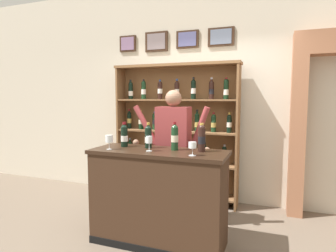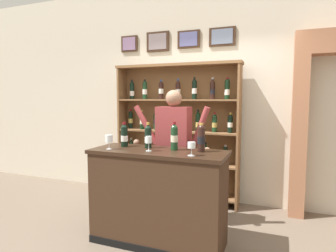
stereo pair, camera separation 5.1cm
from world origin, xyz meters
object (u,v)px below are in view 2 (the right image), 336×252
at_px(wine_shelf, 177,128).
at_px(tasting_counter, 158,197).
at_px(tasting_bottle_super_tuscan, 124,135).
at_px(wine_glass_left, 192,146).
at_px(tasting_bottle_rosso, 174,137).
at_px(shopkeeper, 173,143).
at_px(tasting_bottle_prosecco, 148,136).
at_px(wine_glass_center, 109,139).
at_px(tasting_bottle_chianti, 201,138).
at_px(wine_glass_right, 149,140).

relative_size(wine_shelf, tasting_counter, 1.42).
distance_m(tasting_bottle_super_tuscan, wine_glass_left, 0.90).
bearing_deg(tasting_bottle_super_tuscan, wine_shelf, 81.71).
relative_size(tasting_bottle_super_tuscan, tasting_bottle_rosso, 0.93).
relative_size(shopkeeper, tasting_bottle_prosecco, 5.88).
bearing_deg(tasting_bottle_prosecco, wine_shelf, 94.84).
relative_size(tasting_bottle_super_tuscan, tasting_bottle_prosecco, 0.99).
relative_size(tasting_bottle_rosso, wine_glass_center, 1.93).
distance_m(tasting_counter, wine_glass_left, 0.76).
distance_m(wine_shelf, tasting_bottle_chianti, 1.46).
height_order(tasting_bottle_chianti, wine_glass_center, tasting_bottle_chianti).
distance_m(tasting_bottle_super_tuscan, tasting_bottle_chianti, 0.90).
xyz_separation_m(shopkeeper, tasting_bottle_prosecco, (-0.15, -0.41, 0.12)).
xyz_separation_m(tasting_bottle_prosecco, tasting_bottle_chianti, (0.61, -0.01, 0.02)).
relative_size(wine_shelf, shopkeeper, 1.24).
xyz_separation_m(wine_shelf, tasting_bottle_super_tuscan, (-0.19, -1.28, 0.04)).
bearing_deg(tasting_bottle_chianti, wine_glass_center, -166.82).
bearing_deg(tasting_bottle_rosso, shopkeeper, 111.49).
bearing_deg(tasting_bottle_prosecco, tasting_bottle_super_tuscan, -176.20).
relative_size(tasting_counter, tasting_bottle_prosecco, 5.13).
bearing_deg(wine_shelf, shopkeeper, -73.26).
height_order(shopkeeper, tasting_bottle_super_tuscan, shopkeeper).
bearing_deg(tasting_bottle_super_tuscan, tasting_counter, -9.68).
xyz_separation_m(tasting_bottle_super_tuscan, tasting_bottle_rosso, (0.61, -0.00, 0.01)).
bearing_deg(tasting_counter, shopkeeper, 91.36).
height_order(tasting_counter, tasting_bottle_chianti, tasting_bottle_chianti).
bearing_deg(tasting_bottle_super_tuscan, wine_glass_left, -14.67).
distance_m(shopkeeper, tasting_bottle_super_tuscan, 0.63).
height_order(tasting_bottle_rosso, tasting_bottle_chianti, tasting_bottle_rosso).
bearing_deg(tasting_bottle_chianti, shopkeeper, 137.72).
distance_m(tasting_bottle_chianti, wine_glass_right, 0.55).
bearing_deg(tasting_counter, tasting_bottle_rosso, 25.65).
height_order(tasting_counter, wine_glass_right, wine_glass_right).
bearing_deg(tasting_counter, wine_glass_left, -19.81).
bearing_deg(wine_glass_center, tasting_bottle_super_tuscan, 73.39).
bearing_deg(wine_shelf, wine_glass_left, -65.48).
bearing_deg(wine_glass_right, wine_glass_center, -172.42).
height_order(shopkeeper, tasting_bottle_prosecco, shopkeeper).
height_order(tasting_counter, wine_glass_center, wine_glass_center).
height_order(tasting_bottle_super_tuscan, wine_glass_left, tasting_bottle_super_tuscan).
height_order(wine_shelf, wine_glass_right, wine_shelf).
bearing_deg(tasting_bottle_rosso, wine_glass_center, -162.23).
xyz_separation_m(tasting_bottle_chianti, wine_glass_left, (-0.03, -0.24, -0.05)).
bearing_deg(tasting_bottle_super_tuscan, tasting_bottle_chianti, 0.57).
bearing_deg(shopkeeper, tasting_bottle_prosecco, -109.85).
bearing_deg(shopkeeper, tasting_bottle_chianti, -42.28).
bearing_deg(wine_glass_left, wine_glass_right, 171.84).
distance_m(tasting_counter, tasting_bottle_super_tuscan, 0.80).
bearing_deg(tasting_bottle_prosecco, shopkeeper, 70.15).
height_order(tasting_counter, wine_glass_left, wine_glass_left).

